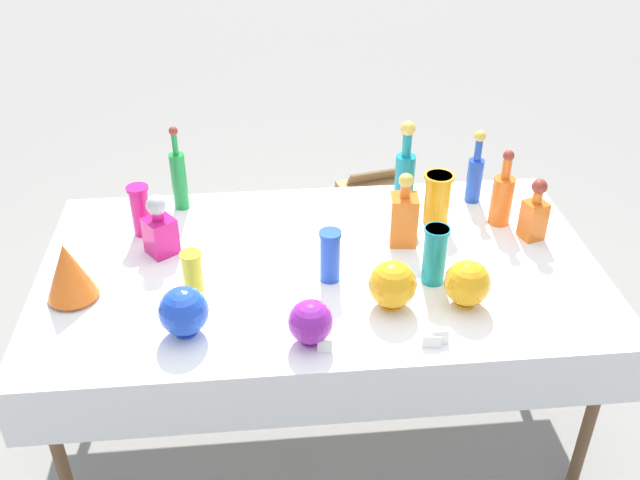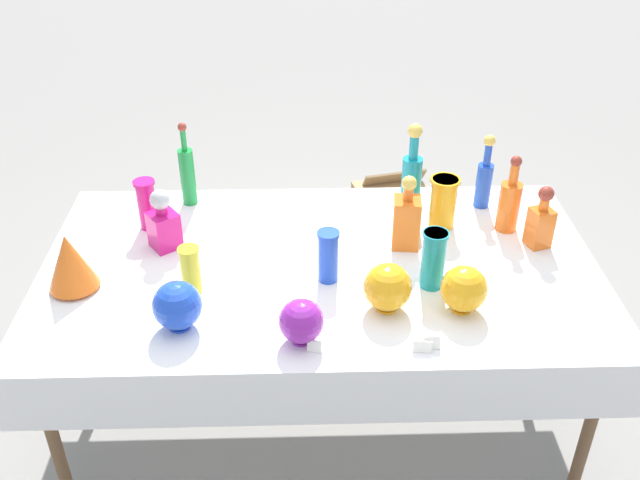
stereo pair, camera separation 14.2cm
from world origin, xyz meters
name	(u,v)px [view 2 (the right image)]	position (x,y,z in m)	size (l,w,h in m)	color
ground_plane	(320,411)	(0.00, 0.00, 0.00)	(40.00, 40.00, 0.00)	gray
display_table	(320,278)	(0.00, -0.03, 0.71)	(2.02, 1.13, 0.76)	white
tall_bottle_0	(187,173)	(-0.53, 0.46, 0.90)	(0.06, 0.06, 0.36)	#198C38
tall_bottle_1	(484,178)	(0.68, 0.40, 0.89)	(0.06, 0.06, 0.32)	blue
tall_bottle_2	(411,179)	(0.37, 0.34, 0.92)	(0.08, 0.08, 0.39)	teal
tall_bottle_3	(509,203)	(0.73, 0.22, 0.88)	(0.08, 0.08, 0.31)	orange
square_decanter_0	(406,219)	(0.32, 0.11, 0.87)	(0.11, 0.11, 0.29)	orange
square_decanter_1	(541,221)	(0.82, 0.10, 0.87)	(0.10, 0.10, 0.25)	orange
square_decanter_2	(163,223)	(-0.58, 0.13, 0.86)	(0.14, 0.14, 0.24)	#C61972
slender_vase_0	(147,203)	(-0.66, 0.27, 0.87)	(0.08, 0.08, 0.20)	#C61972
slender_vase_1	(434,258)	(0.38, -0.15, 0.87)	(0.09, 0.09, 0.22)	teal
slender_vase_2	(443,201)	(0.48, 0.25, 0.87)	(0.12, 0.12, 0.21)	orange
slender_vase_3	(328,255)	(0.03, -0.10, 0.86)	(0.08, 0.08, 0.19)	blue
slender_vase_4	(190,269)	(-0.44, -0.16, 0.85)	(0.07, 0.07, 0.18)	yellow
fluted_vase_0	(70,261)	(-0.85, -0.13, 0.87)	(0.17, 0.17, 0.21)	orange
round_bowl_0	(464,289)	(0.46, -0.28, 0.84)	(0.15, 0.15, 0.16)	orange
round_bowl_1	(388,287)	(0.21, -0.27, 0.85)	(0.16, 0.16, 0.17)	orange
round_bowl_2	(301,321)	(-0.07, -0.42, 0.84)	(0.14, 0.14, 0.15)	purple
round_bowl_3	(177,305)	(-0.46, -0.35, 0.85)	(0.16, 0.16, 0.17)	blue
price_tag_left	(432,343)	(0.33, -0.47, 0.78)	(0.05, 0.01, 0.05)	white
price_tag_center	(422,347)	(0.30, -0.49, 0.78)	(0.06, 0.01, 0.04)	white
price_tag_right	(314,346)	(-0.03, -0.48, 0.78)	(0.04, 0.01, 0.04)	white
cardboard_box_behind_left	(395,226)	(0.44, 1.15, 0.20)	(0.46, 0.50, 0.47)	tan
cardboard_box_behind_right	(250,254)	(-0.34, 0.95, 0.17)	(0.45, 0.42, 0.41)	tan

